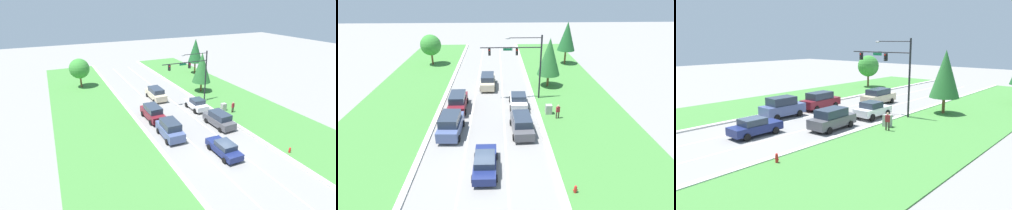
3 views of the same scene
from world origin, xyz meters
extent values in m
plane|color=gray|center=(0.00, 0.00, 0.00)|extent=(160.00, 160.00, 0.00)
cube|color=beige|center=(5.65, 0.00, 0.07)|extent=(0.50, 90.00, 0.15)
cube|color=beige|center=(-5.65, 0.00, 0.07)|extent=(0.50, 90.00, 0.15)
cube|color=#427F38|center=(10.90, 0.00, 0.04)|extent=(10.00, 90.00, 0.08)
cube|color=#427F38|center=(-10.90, 0.00, 0.04)|extent=(10.00, 90.00, 0.08)
cube|color=white|center=(-1.80, 0.00, 0.00)|extent=(0.14, 81.00, 0.01)
cube|color=white|center=(1.80, 0.00, 0.00)|extent=(0.14, 81.00, 0.01)
cylinder|color=black|center=(6.40, 13.97, 4.01)|extent=(0.20, 0.20, 8.01)
cylinder|color=black|center=(2.79, 13.97, 6.57)|extent=(7.23, 0.12, 0.12)
cube|color=#147042|center=(2.43, 13.97, 6.35)|extent=(1.10, 0.04, 0.28)
cylinder|color=black|center=(4.41, 13.97, 7.69)|extent=(3.98, 0.09, 0.09)
ellipsoid|color=gray|center=(2.43, 13.97, 7.64)|extent=(0.56, 0.28, 0.20)
cube|color=black|center=(3.51, 13.97, 6.07)|extent=(0.28, 0.32, 0.80)
sphere|color=red|center=(3.51, 13.80, 6.30)|extent=(0.16, 0.16, 0.16)
sphere|color=#2D2D2D|center=(3.51, 13.80, 6.07)|extent=(0.16, 0.16, 0.16)
sphere|color=#2D2D2D|center=(3.51, 13.80, 5.84)|extent=(0.16, 0.16, 0.16)
cube|color=black|center=(0.26, 13.97, 6.07)|extent=(0.28, 0.32, 0.80)
sphere|color=red|center=(0.26, 13.80, 6.30)|extent=(0.16, 0.16, 0.16)
sphere|color=#2D2D2D|center=(0.26, 13.80, 6.07)|extent=(0.16, 0.16, 0.16)
sphere|color=#2D2D2D|center=(0.26, 13.80, 5.84)|extent=(0.16, 0.16, 0.16)
cube|color=white|center=(3.60, 11.70, 0.72)|extent=(1.94, 4.18, 0.71)
cube|color=#283342|center=(3.59, 11.46, 1.38)|extent=(1.72, 1.89, 0.60)
cylinder|color=black|center=(4.54, 12.98, 0.37)|extent=(0.25, 0.74, 0.73)
cylinder|color=black|center=(2.69, 13.00, 0.37)|extent=(0.25, 0.74, 0.73)
cylinder|color=black|center=(4.50, 10.41, 0.37)|extent=(0.25, 0.74, 0.73)
cylinder|color=black|center=(2.65, 10.43, 0.37)|extent=(0.25, 0.74, 0.73)
cube|color=#475684|center=(-3.47, 5.74, 0.83)|extent=(2.12, 4.65, 0.99)
cube|color=#283342|center=(-3.48, 5.62, 1.73)|extent=(1.86, 2.81, 0.81)
cylinder|color=black|center=(-2.46, 7.12, 0.33)|extent=(0.26, 0.67, 0.66)
cylinder|color=black|center=(-4.37, 7.19, 0.33)|extent=(0.26, 0.67, 0.66)
cylinder|color=black|center=(-2.57, 4.28, 0.33)|extent=(0.26, 0.67, 0.66)
cylinder|color=black|center=(-4.48, 4.35, 0.33)|extent=(0.26, 0.67, 0.66)
cube|color=navy|center=(0.07, 0.10, 0.64)|extent=(1.78, 4.46, 0.67)
cube|color=#283342|center=(0.07, -0.17, 1.25)|extent=(1.59, 2.01, 0.55)
cylinder|color=black|center=(0.93, 1.47, 0.30)|extent=(0.24, 0.61, 0.61)
cylinder|color=black|center=(-0.78, 1.48, 0.30)|extent=(0.24, 0.61, 0.61)
cylinder|color=black|center=(0.92, -1.29, 0.30)|extent=(0.24, 0.61, 0.61)
cylinder|color=black|center=(-0.80, -1.28, 0.30)|extent=(0.24, 0.61, 0.61)
cube|color=#4C4C51|center=(3.47, 5.81, 0.72)|extent=(2.07, 4.76, 0.84)
cube|color=#283342|center=(3.48, 5.69, 1.51)|extent=(1.80, 2.88, 0.73)
cylinder|color=black|center=(4.32, 7.30, 0.30)|extent=(0.27, 0.62, 0.61)
cylinder|color=black|center=(2.49, 7.22, 0.30)|extent=(0.27, 0.62, 0.61)
cylinder|color=black|center=(4.45, 4.40, 0.30)|extent=(0.27, 0.62, 0.61)
cylinder|color=black|center=(2.62, 4.32, 0.30)|extent=(0.27, 0.62, 0.61)
cube|color=maroon|center=(-3.48, 11.21, 0.78)|extent=(1.93, 4.93, 0.85)
cube|color=#283342|center=(-3.48, 11.08, 1.59)|extent=(1.72, 2.96, 0.77)
cylinder|color=black|center=(-2.59, 12.74, 0.35)|extent=(0.25, 0.70, 0.70)
cylinder|color=black|center=(-4.42, 12.72, 0.35)|extent=(0.25, 0.70, 0.70)
cylinder|color=black|center=(-2.55, 9.70, 0.35)|extent=(0.25, 0.70, 0.70)
cylinder|color=black|center=(-4.38, 9.68, 0.35)|extent=(0.25, 0.70, 0.70)
cube|color=beige|center=(-0.20, 18.11, 0.76)|extent=(1.91, 5.03, 0.91)
cube|color=#283342|center=(-0.20, 17.98, 1.56)|extent=(1.72, 3.02, 0.70)
cylinder|color=black|center=(0.73, 19.67, 0.31)|extent=(0.24, 0.61, 0.61)
cylinder|color=black|center=(-1.14, 19.66, 0.31)|extent=(0.24, 0.61, 0.61)
cylinder|color=black|center=(0.73, 16.55, 0.31)|extent=(0.24, 0.61, 0.61)
cylinder|color=black|center=(-1.14, 16.55, 0.31)|extent=(0.24, 0.61, 0.61)
cube|color=#9E9E99|center=(6.85, 9.51, 0.58)|extent=(0.70, 0.60, 1.16)
cylinder|color=#42382D|center=(7.50, 8.37, 0.42)|extent=(0.14, 0.14, 0.84)
cylinder|color=#42382D|center=(7.75, 8.42, 0.42)|extent=(0.14, 0.14, 0.84)
cube|color=maroon|center=(7.63, 8.39, 1.14)|extent=(0.42, 0.30, 0.60)
sphere|color=tan|center=(7.63, 8.39, 1.58)|extent=(0.22, 0.22, 0.22)
cylinder|color=red|center=(6.53, -2.67, 0.28)|extent=(0.20, 0.20, 0.55)
sphere|color=red|center=(6.53, -2.67, 0.61)|extent=(0.18, 0.18, 0.18)
cylinder|color=red|center=(6.41, -2.67, 0.30)|extent=(0.10, 0.09, 0.09)
cylinder|color=red|center=(6.65, -2.67, 0.30)|extent=(0.10, 0.09, 0.09)
cylinder|color=brown|center=(-10.33, 29.30, 1.10)|extent=(0.32, 0.32, 2.20)
sphere|color=#388433|center=(-10.33, 29.30, 3.53)|extent=(3.55, 3.55, 3.55)
cylinder|color=brown|center=(8.28, 18.12, 0.90)|extent=(0.32, 0.32, 1.80)
cone|color=#28662D|center=(8.28, 18.12, 4.32)|extent=(3.15, 3.15, 5.05)
camera|label=1|loc=(-15.03, -18.83, 15.22)|focal=28.00mm
camera|label=2|loc=(1.11, -16.60, 13.74)|focal=28.00mm
camera|label=3|loc=(22.97, -14.83, 7.84)|focal=35.00mm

